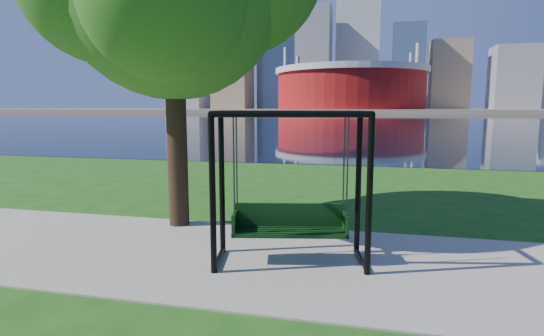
% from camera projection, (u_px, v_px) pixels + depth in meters
% --- Properties ---
extents(ground, '(900.00, 900.00, 0.00)m').
position_uv_depth(ground, '(264.00, 249.00, 7.87)').
color(ground, '#1E5114').
rests_on(ground, ground).
extents(path, '(120.00, 4.00, 0.03)m').
position_uv_depth(path, '(257.00, 258.00, 7.38)').
color(path, '#9E937F').
rests_on(path, ground).
extents(river, '(900.00, 180.00, 0.02)m').
position_uv_depth(river, '(364.00, 118.00, 106.22)').
color(river, black).
rests_on(river, ground).
extents(far_bank, '(900.00, 228.00, 2.00)m').
position_uv_depth(far_bank, '(369.00, 110.00, 302.77)').
color(far_bank, '#937F60').
rests_on(far_bank, ground).
extents(stadium, '(83.00, 83.00, 32.00)m').
position_uv_depth(stadium, '(350.00, 87.00, 234.71)').
color(stadium, maroon).
rests_on(stadium, far_bank).
extents(skyline, '(392.00, 66.00, 96.50)m').
position_uv_depth(skyline, '(365.00, 62.00, 311.75)').
color(skyline, gray).
rests_on(skyline, far_bank).
extents(swing, '(2.67, 1.56, 2.56)m').
position_uv_depth(swing, '(290.00, 191.00, 7.01)').
color(swing, black).
rests_on(swing, ground).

